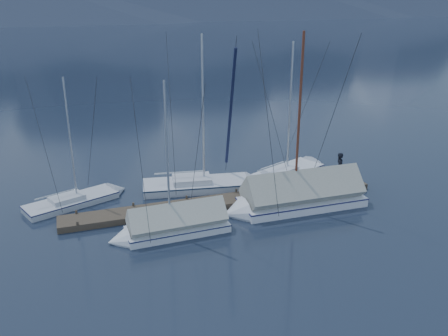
{
  "coord_description": "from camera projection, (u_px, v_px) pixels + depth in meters",
  "views": [
    {
      "loc": [
        -7.87,
        -21.23,
        11.24
      ],
      "look_at": [
        0.0,
        2.0,
        2.2
      ],
      "focal_mm": 38.0,
      "sensor_mm": 36.0,
      "label": 1
    }
  ],
  "objects": [
    {
      "name": "mooring_posts",
      "position": [
        216.0,
        200.0,
        26.63
      ],
      "size": [
        15.12,
        1.52,
        0.35
      ],
      "color": "#382D23",
      "rests_on": "ground"
    },
    {
      "name": "sailboat_covered_far",
      "position": [
        168.0,
        227.0,
        23.4
      ],
      "size": [
        6.06,
        2.55,
        8.41
      ],
      "color": "silver",
      "rests_on": "ground"
    },
    {
      "name": "sailboat_open_left",
      "position": [
        84.0,
        199.0,
        27.25
      ],
      "size": [
        6.17,
        3.77,
        7.9
      ],
      "color": "#B8BCC5",
      "rests_on": "ground"
    },
    {
      "name": "sailboat_covered_near",
      "position": [
        292.0,
        199.0,
        26.33
      ],
      "size": [
        8.19,
        3.52,
        10.6
      ],
      "color": "white",
      "rests_on": "ground"
    },
    {
      "name": "ground",
      "position": [
        236.0,
        219.0,
        25.12
      ],
      "size": [
        1000.0,
        1000.0,
        0.0
      ],
      "primitive_type": "plane",
      "color": "black",
      "rests_on": "ground"
    },
    {
      "name": "sailboat_open_right",
      "position": [
        292.0,
        172.0,
        31.31
      ],
      "size": [
        7.35,
        4.71,
        9.46
      ],
      "color": "silver",
      "rests_on": "ground"
    },
    {
      "name": "person",
      "position": [
        340.0,
        168.0,
        28.82
      ],
      "size": [
        0.56,
        0.75,
        1.9
      ],
      "primitive_type": "imported",
      "rotation": [
        0.0,
        0.0,
        1.42
      ],
      "color": "black",
      "rests_on": "dock"
    },
    {
      "name": "sailboat_open_mid",
      "position": [
        213.0,
        185.0,
        29.13
      ],
      "size": [
        7.89,
        3.54,
        10.11
      ],
      "color": "silver",
      "rests_on": "ground"
    },
    {
      "name": "dock",
      "position": [
        224.0,
        203.0,
        26.86
      ],
      "size": [
        18.0,
        1.5,
        0.54
      ],
      "color": "#382D23",
      "rests_on": "ground"
    }
  ]
}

